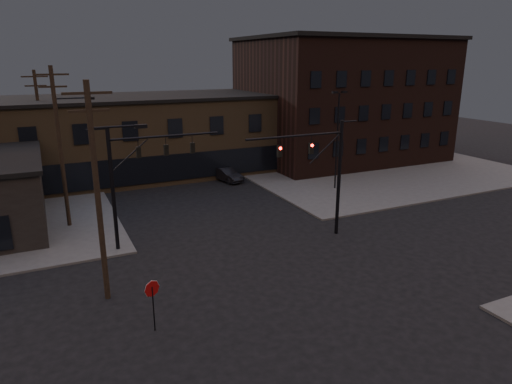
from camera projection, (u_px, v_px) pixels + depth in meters
ground at (287, 278)px, 25.79m from camera, size 140.00×140.00×0.00m
sidewalk_ne at (359, 163)px, 53.92m from camera, size 30.00×30.00×0.15m
building_row at (160, 136)px, 48.94m from camera, size 40.00×12.00×8.00m
building_right at (342, 101)px, 55.45m from camera, size 22.00×16.00×14.00m
traffic_signal_near at (326, 167)px, 30.52m from camera, size 7.12×0.24×8.00m
traffic_signal_far at (133, 173)px, 28.55m from camera, size 7.12×0.24×8.00m
stop_sign at (152, 294)px, 20.25m from camera, size 0.72×0.33×2.48m
utility_pole_near at (98, 189)px, 21.99m from camera, size 3.70×0.28×11.00m
utility_pole_mid at (61, 145)px, 31.91m from camera, size 3.70×0.28×11.50m
utility_pole_far at (41, 128)px, 41.97m from camera, size 2.20×0.28×11.00m
lot_light_a at (338, 132)px, 41.75m from camera, size 1.50×0.28×9.14m
lot_light_b at (357, 122)px, 48.56m from camera, size 1.50×0.28×9.14m
parked_car_lot_a at (311, 160)px, 51.63m from camera, size 4.71×2.06×1.58m
parked_car_lot_b at (282, 161)px, 51.55m from camera, size 5.19×3.23×1.40m
car_crossing at (226, 175)px, 46.07m from camera, size 2.44×4.33×1.35m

